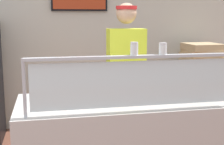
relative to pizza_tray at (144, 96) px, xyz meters
name	(u,v)px	position (x,y,z in m)	size (l,w,h in m)	color
shop_rear_unit	(90,35)	(-0.14, 2.23, 0.39)	(6.22, 0.13, 2.70)	beige
sneeze_guard	(141,76)	(-0.14, -0.36, 0.25)	(1.64, 0.06, 0.41)	#B2B5BC
pizza_tray	(144,96)	(0.00, 0.00, 0.00)	(0.46, 0.46, 0.04)	#9EA0A8
pizza_server	(149,94)	(0.04, -0.02, 0.02)	(0.07, 0.28, 0.01)	#ADAFB7
parmesan_shaker	(134,50)	(-0.19, -0.36, 0.43)	(0.06, 0.06, 0.09)	white
pepper_flake_shaker	(163,49)	(0.02, -0.36, 0.43)	(0.06, 0.06, 0.08)	white
worker_figure	(126,76)	(0.03, 0.69, 0.04)	(0.41, 0.50, 1.76)	#23232D
prep_shelf	(200,96)	(1.41, 1.74, -0.51)	(0.70, 0.55, 0.92)	#B7BABF
pizza_box_stack	(202,54)	(1.41, 1.74, 0.11)	(0.52, 0.50, 0.31)	tan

